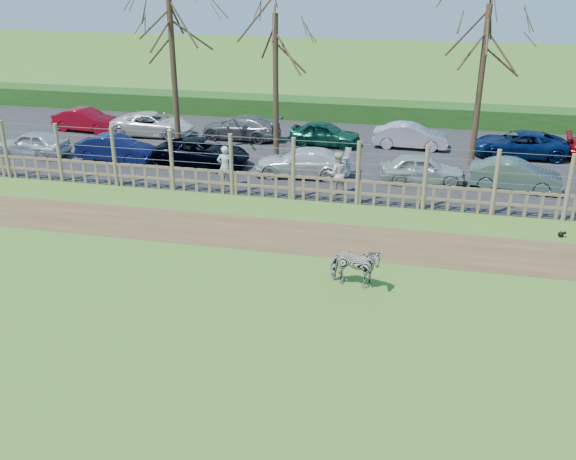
% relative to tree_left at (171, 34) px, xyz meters
% --- Properties ---
extents(ground, '(120.00, 120.00, 0.00)m').
position_rel_tree_left_xyz_m(ground, '(6.50, -12.50, -5.62)').
color(ground, '#6E9647').
rests_on(ground, ground).
extents(dirt_strip, '(34.00, 2.80, 0.01)m').
position_rel_tree_left_xyz_m(dirt_strip, '(6.50, -8.00, -5.61)').
color(dirt_strip, brown).
rests_on(dirt_strip, ground).
extents(asphalt, '(44.00, 13.00, 0.04)m').
position_rel_tree_left_xyz_m(asphalt, '(6.50, 2.00, -5.60)').
color(asphalt, '#232326').
rests_on(asphalt, ground).
extents(hedge, '(46.00, 2.00, 1.10)m').
position_rel_tree_left_xyz_m(hedge, '(6.50, 9.00, -5.07)').
color(hedge, '#1E4716').
rests_on(hedge, ground).
extents(fence, '(30.16, 0.16, 2.50)m').
position_rel_tree_left_xyz_m(fence, '(6.50, -4.50, -4.81)').
color(fence, brown).
rests_on(fence, ground).
extents(tree_left, '(4.80, 4.80, 7.88)m').
position_rel_tree_left_xyz_m(tree_left, '(0.00, 0.00, 0.00)').
color(tree_left, '#3D2B1E').
rests_on(tree_left, ground).
extents(tree_mid, '(4.80, 4.80, 6.83)m').
position_rel_tree_left_xyz_m(tree_mid, '(4.50, 1.00, -0.75)').
color(tree_mid, '#3D2B1E').
rests_on(tree_mid, ground).
extents(tree_right, '(4.80, 4.80, 7.35)m').
position_rel_tree_left_xyz_m(tree_right, '(13.50, 1.50, -0.37)').
color(tree_right, '#3D2B1E').
rests_on(tree_right, ground).
extents(zebra, '(1.65, 0.95, 1.31)m').
position_rel_tree_left_xyz_m(zebra, '(9.71, -11.17, -4.96)').
color(zebra, gray).
rests_on(zebra, ground).
extents(visitor_a, '(0.72, 0.58, 1.72)m').
position_rel_tree_left_xyz_m(visitor_a, '(3.48, -3.72, -4.71)').
color(visitor_a, '#B8C7C0').
rests_on(visitor_a, asphalt).
extents(visitor_b, '(1.00, 0.88, 1.72)m').
position_rel_tree_left_xyz_m(visitor_b, '(8.08, -3.62, -4.71)').
color(visitor_b, beige).
rests_on(visitor_b, asphalt).
extents(crow, '(0.27, 0.20, 0.22)m').
position_rel_tree_left_xyz_m(crow, '(16.19, -6.10, -5.51)').
color(crow, black).
rests_on(crow, ground).
extents(car_0, '(3.60, 1.61, 1.20)m').
position_rel_tree_left_xyz_m(car_0, '(-6.77, -1.47, -4.98)').
color(car_0, silver).
rests_on(car_0, asphalt).
extents(car_1, '(3.71, 1.47, 1.20)m').
position_rel_tree_left_xyz_m(car_1, '(-2.52, -1.41, -4.98)').
color(car_1, '#0C1143').
rests_on(car_1, asphalt).
extents(car_2, '(4.47, 2.36, 1.20)m').
position_rel_tree_left_xyz_m(car_2, '(1.59, -1.17, -4.98)').
color(car_2, black).
rests_on(car_2, asphalt).
extents(car_3, '(4.23, 1.94, 1.20)m').
position_rel_tree_left_xyz_m(car_3, '(6.29, -1.65, -4.98)').
color(car_3, silver).
rests_on(car_3, asphalt).
extents(car_4, '(3.65, 1.77, 1.20)m').
position_rel_tree_left_xyz_m(car_4, '(11.36, -1.42, -4.98)').
color(car_4, '#B5C0BA').
rests_on(car_4, asphalt).
extents(car_5, '(3.75, 1.64, 1.20)m').
position_rel_tree_left_xyz_m(car_5, '(15.07, -1.50, -4.98)').
color(car_5, '#4F655F').
rests_on(car_5, asphalt).
extents(car_7, '(3.75, 1.63, 1.20)m').
position_rel_tree_left_xyz_m(car_7, '(-6.57, 3.30, -4.98)').
color(car_7, maroon).
rests_on(car_7, asphalt).
extents(car_8, '(4.39, 2.15, 1.20)m').
position_rel_tree_left_xyz_m(car_8, '(-2.70, 3.24, -4.98)').
color(car_8, silver).
rests_on(car_8, asphalt).
extents(car_9, '(4.25, 1.99, 1.20)m').
position_rel_tree_left_xyz_m(car_9, '(2.03, 3.53, -4.98)').
color(car_9, '#5C5D60').
rests_on(car_9, asphalt).
extents(car_10, '(3.64, 1.75, 1.20)m').
position_rel_tree_left_xyz_m(car_10, '(6.46, 3.29, -4.98)').
color(car_10, '#124937').
rests_on(car_10, asphalt).
extents(car_11, '(3.68, 1.38, 1.20)m').
position_rel_tree_left_xyz_m(car_11, '(10.66, 3.74, -4.98)').
color(car_11, '#BCB4CA').
rests_on(car_11, asphalt).
extents(car_12, '(4.43, 2.25, 1.20)m').
position_rel_tree_left_xyz_m(car_12, '(15.72, 3.33, -4.98)').
color(car_12, '#081A50').
rests_on(car_12, asphalt).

